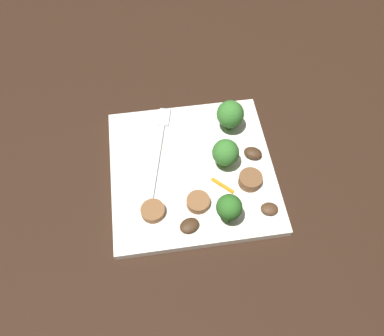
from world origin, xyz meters
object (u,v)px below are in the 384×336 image
at_px(mushroom_2, 189,226).
at_px(broccoli_floret_2, 229,208).
at_px(fork, 159,147).
at_px(broccoli_floret_0, 225,151).
at_px(plate, 192,170).
at_px(mushroom_1, 253,153).
at_px(sausage_slice_1, 250,180).
at_px(sausage_slice_2, 153,211).
at_px(pepper_strip_2, 223,186).
at_px(broccoli_floret_1, 230,114).
at_px(sausage_slice_0, 196,202).
at_px(mushroom_0, 269,209).

bearing_deg(mushroom_2, broccoli_floret_2, -85.18).
bearing_deg(broccoli_floret_2, mushroom_2, 94.82).
relative_size(fork, broccoli_floret_0, 3.53).
xyz_separation_m(plate, fork, (0.04, 0.04, 0.01)).
distance_m(broccoli_floret_2, mushroom_2, 0.06).
height_order(mushroom_1, mushroom_2, mushroom_1).
distance_m(sausage_slice_1, mushroom_2, 0.11).
height_order(sausage_slice_1, sausage_slice_2, sausage_slice_1).
xyz_separation_m(broccoli_floret_2, pepper_strip_2, (0.05, -0.00, -0.03)).
relative_size(broccoli_floret_0, mushroom_2, 1.84).
bearing_deg(mushroom_1, broccoli_floret_1, 23.94).
relative_size(broccoli_floret_2, mushroom_2, 1.99).
bearing_deg(sausage_slice_0, broccoli_floret_0, -39.49).
xyz_separation_m(sausage_slice_2, mushroom_1, (0.07, -0.16, 0.00)).
xyz_separation_m(sausage_slice_0, sausage_slice_1, (0.02, -0.08, 0.00)).
xyz_separation_m(plate, sausage_slice_0, (-0.06, 0.00, 0.01)).
bearing_deg(sausage_slice_2, fork, -10.12).
distance_m(plate, sausage_slice_1, 0.09).
relative_size(sausage_slice_2, pepper_strip_2, 0.88).
xyz_separation_m(sausage_slice_0, mushroom_2, (-0.03, 0.01, -0.00)).
bearing_deg(broccoli_floret_0, sausage_slice_0, 140.51).
bearing_deg(broccoli_floret_2, mushroom_0, -85.85).
distance_m(broccoli_floret_1, mushroom_1, 0.07).
xyz_separation_m(broccoli_floret_2, mushroom_1, (0.10, -0.06, -0.03)).
xyz_separation_m(broccoli_floret_0, broccoli_floret_2, (-0.09, 0.01, 0.01)).
xyz_separation_m(broccoli_floret_1, pepper_strip_2, (-0.10, 0.03, -0.03)).
relative_size(sausage_slice_1, mushroom_2, 1.23).
bearing_deg(sausage_slice_0, fork, 21.27).
bearing_deg(broccoli_floret_2, pepper_strip_2, -3.75).
bearing_deg(pepper_strip_2, mushroom_0, -129.58).
xyz_separation_m(broccoli_floret_1, mushroom_0, (-0.15, -0.03, -0.03)).
bearing_deg(sausage_slice_0, broccoli_floret_1, -29.49).
height_order(sausage_slice_0, mushroom_1, same).
bearing_deg(mushroom_2, broccoli_floret_0, -34.40).
bearing_deg(mushroom_0, mushroom_2, 94.46).
bearing_deg(broccoli_floret_2, sausage_slice_0, 54.44).
relative_size(broccoli_floret_0, sausage_slice_1, 1.50).
bearing_deg(fork, broccoli_floret_1, -65.64).
height_order(sausage_slice_0, mushroom_0, sausage_slice_0).
relative_size(fork, mushroom_0, 7.32).
xyz_separation_m(broccoli_floret_0, mushroom_1, (0.01, -0.05, -0.02)).
distance_m(broccoli_floret_0, sausage_slice_0, 0.09).
bearing_deg(sausage_slice_2, broccoli_floret_1, -45.09).
relative_size(mushroom_0, mushroom_1, 0.89).
bearing_deg(broccoli_floret_1, broccoli_floret_2, 168.16).
distance_m(sausage_slice_2, mushroom_1, 0.17).
distance_m(broccoli_floret_1, pepper_strip_2, 0.11).
height_order(fork, mushroom_2, mushroom_2).
bearing_deg(fork, mushroom_2, -155.68).
bearing_deg(mushroom_2, sausage_slice_1, -59.71).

